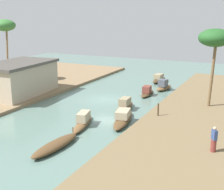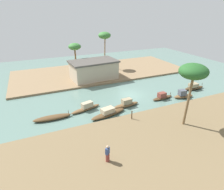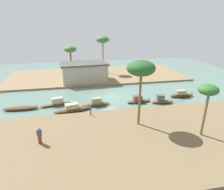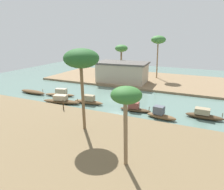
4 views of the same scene
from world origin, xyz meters
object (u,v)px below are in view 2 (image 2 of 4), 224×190
at_px(sampan_with_red_awning, 52,118).
at_px(sampan_with_tall_canopy, 108,113).
at_px(sampan_open_hull, 194,87).
at_px(sampan_near_left_bank, 162,97).
at_px(palm_tree_right_short, 75,47).
at_px(palm_tree_left_near, 193,72).
at_px(sampan_midstream, 86,107).
at_px(sampan_upstream_small, 126,104).
at_px(mooring_post, 132,115).
at_px(riverside_building, 94,69).
at_px(palm_tree_right_tall, 105,36).
at_px(sampan_foreground, 183,95).
at_px(person_on_near_bank, 108,154).

bearing_deg(sampan_with_red_awning, sampan_with_tall_canopy, -13.99).
height_order(sampan_open_hull, sampan_near_left_bank, sampan_open_hull).
bearing_deg(sampan_open_hull, palm_tree_right_short, 137.35).
bearing_deg(palm_tree_left_near, sampan_midstream, 137.65).
bearing_deg(sampan_upstream_small, sampan_open_hull, 0.20).
distance_m(mooring_post, riverside_building, 16.98).
height_order(sampan_open_hull, palm_tree_right_tall, palm_tree_right_tall).
height_order(sampan_foreground, palm_tree_left_near, palm_tree_left_near).
relative_size(sampan_with_tall_canopy, sampan_near_left_bank, 1.39).
xyz_separation_m(sampan_open_hull, palm_tree_right_short, (-17.10, 17.13, 5.45)).
height_order(sampan_foreground, sampan_open_hull, sampan_foreground).
distance_m(sampan_foreground, sampan_open_hull, 4.78).
relative_size(sampan_near_left_bank, person_on_near_bank, 2.22).
xyz_separation_m(sampan_open_hull, sampan_near_left_bank, (-7.70, -0.98, -0.06)).
distance_m(sampan_foreground, palm_tree_right_tall, 22.24).
xyz_separation_m(mooring_post, palm_tree_left_near, (5.23, -3.70, 6.05)).
xyz_separation_m(sampan_midstream, palm_tree_left_near, (9.73, -8.87, 6.53)).
xyz_separation_m(sampan_foreground, mooring_post, (-11.10, -2.80, 0.43)).
height_order(sampan_foreground, palm_tree_right_tall, palm_tree_right_tall).
distance_m(sampan_midstream, palm_tree_right_short, 17.84).
relative_size(sampan_with_tall_canopy, sampan_with_red_awning, 1.11).
relative_size(sampan_open_hull, mooring_post, 3.53).
relative_size(sampan_with_red_awning, palm_tree_left_near, 0.64).
xyz_separation_m(sampan_with_tall_canopy, sampan_near_left_bank, (9.98, 1.35, -0.03)).
bearing_deg(riverside_building, sampan_upstream_small, -91.84).
relative_size(sampan_upstream_small, palm_tree_left_near, 0.55).
bearing_deg(person_on_near_bank, riverside_building, -142.37).
xyz_separation_m(sampan_with_tall_canopy, sampan_open_hull, (17.68, 2.33, 0.02)).
bearing_deg(palm_tree_right_short, sampan_near_left_bank, -62.57).
bearing_deg(sampan_foreground, palm_tree_left_near, -123.10).
xyz_separation_m(sampan_open_hull, palm_tree_left_near, (-10.22, -8.48, 6.52)).
height_order(sampan_upstream_small, sampan_foreground, sampan_foreground).
bearing_deg(sampan_upstream_small, person_on_near_bank, -129.85).
bearing_deg(sampan_foreground, person_on_near_bank, -144.37).
bearing_deg(person_on_near_bank, sampan_upstream_small, -162.78).
distance_m(sampan_with_red_awning, palm_tree_left_near, 17.99).
relative_size(sampan_with_red_awning, sampan_midstream, 1.04).
distance_m(palm_tree_left_near, palm_tree_right_short, 26.54).
bearing_deg(person_on_near_bank, mooring_post, -171.90).
height_order(palm_tree_right_tall, palm_tree_right_short, palm_tree_right_tall).
bearing_deg(sampan_open_hull, sampan_foreground, -153.11).
bearing_deg(riverside_building, sampan_with_red_awning, -133.06).
xyz_separation_m(sampan_with_tall_canopy, sampan_upstream_small, (3.47, 1.37, 0.02)).
bearing_deg(sampan_upstream_small, sampan_with_red_awning, 172.63).
relative_size(sampan_upstream_small, sampan_midstream, 0.89).
bearing_deg(sampan_upstream_small, mooring_post, -111.42).
relative_size(sampan_foreground, sampan_open_hull, 0.87).
height_order(sampan_upstream_small, mooring_post, mooring_post).
xyz_separation_m(palm_tree_right_tall, palm_tree_right_short, (-7.25, -1.19, -1.81)).
bearing_deg(mooring_post, person_on_near_bank, -135.34).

